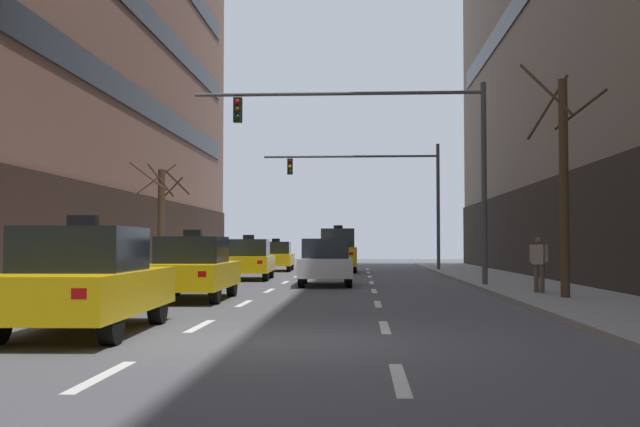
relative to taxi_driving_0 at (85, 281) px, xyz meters
name	(u,v)px	position (x,y,z in m)	size (l,w,h in m)	color
ground_plane	(279,342)	(3.28, -0.81, -0.86)	(120.00, 120.00, 0.00)	#515156
lane_stripe_l1_s3	(102,376)	(1.64, -3.81, -0.85)	(0.16, 2.00, 0.01)	silver
lane_stripe_l1_s4	(200,326)	(1.64, 1.19, -0.85)	(0.16, 2.00, 0.01)	silver
lane_stripe_l1_s5	(244,303)	(1.64, 6.19, -0.85)	(0.16, 2.00, 0.01)	silver
lane_stripe_l1_s6	(269,291)	(1.64, 11.19, -0.85)	(0.16, 2.00, 0.01)	silver
lane_stripe_l1_s7	(285,282)	(1.64, 16.19, -0.85)	(0.16, 2.00, 0.01)	silver
lane_stripe_l1_s8	(297,276)	(1.64, 21.19, -0.85)	(0.16, 2.00, 0.01)	silver
lane_stripe_l1_s9	(305,272)	(1.64, 26.19, -0.85)	(0.16, 2.00, 0.01)	silver
lane_stripe_l1_s10	(311,269)	(1.64, 31.19, -0.85)	(0.16, 2.00, 0.01)	silver
lane_stripe_l2_s3	(400,379)	(4.92, -3.81, -0.85)	(0.16, 2.00, 0.01)	silver
lane_stripe_l2_s4	(385,327)	(4.92, 1.19, -0.85)	(0.16, 2.00, 0.01)	silver
lane_stripe_l2_s5	(378,304)	(4.92, 6.19, -0.85)	(0.16, 2.00, 0.01)	silver
lane_stripe_l2_s6	(374,291)	(4.92, 11.19, -0.85)	(0.16, 2.00, 0.01)	silver
lane_stripe_l2_s7	(372,282)	(4.92, 16.19, -0.85)	(0.16, 2.00, 0.01)	silver
lane_stripe_l2_s8	(370,277)	(4.92, 21.19, -0.85)	(0.16, 2.00, 0.01)	silver
lane_stripe_l2_s9	(369,272)	(4.92, 26.19, -0.85)	(0.16, 2.00, 0.01)	silver
lane_stripe_l2_s10	(368,269)	(4.92, 31.19, -0.85)	(0.16, 2.00, 0.01)	silver
taxi_driving_0	(85,281)	(0.00, 0.00, 0.00)	(2.11, 4.70, 1.93)	black
taxi_driving_1	(249,260)	(-0.07, 18.25, -0.04)	(2.04, 4.48, 1.83)	black
taxi_driving_2	(193,269)	(0.14, 7.22, -0.04)	(1.93, 4.44, 1.83)	black
car_driving_3	(325,262)	(3.26, 14.18, -0.05)	(2.00, 4.45, 1.64)	black
taxi_driving_4	(276,257)	(-0.06, 27.89, -0.08)	(1.90, 4.27, 1.75)	black
taxi_driving_5	(338,251)	(3.34, 26.53, 0.26)	(1.98, 4.64, 2.43)	black
traffic_signal_0	(395,141)	(5.64, 12.75, 4.03)	(9.77, 0.35, 6.70)	#4C4C51
traffic_signal_1	(385,184)	(5.79, 27.22, 3.79)	(9.31, 0.35, 6.60)	#4C4C51
street_tree_0	(563,180)	(9.56, 6.82, 2.21)	(2.16, 2.16, 5.86)	#4C3823
street_tree_1	(161,219)	(-3.01, 15.61, 1.56)	(2.19, 2.30, 4.48)	#4C3823
pedestrian_1	(539,261)	(9.36, 8.60, 0.14)	(0.44, 0.37, 1.50)	brown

